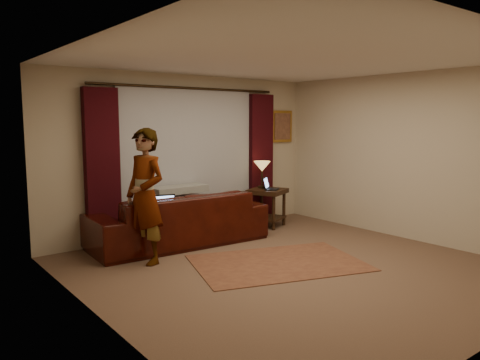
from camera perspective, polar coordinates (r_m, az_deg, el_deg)
name	(u,v)px	position (r m, az deg, el deg)	size (l,w,h in m)	color
floor	(292,268)	(6.09, 6.32, -10.65)	(5.00, 5.00, 0.01)	brown
ceiling	(295,59)	(5.84, 6.69, 14.48)	(5.00, 5.00, 0.02)	silver
wall_back	(187,155)	(7.80, -6.47, 3.09)	(5.00, 0.02, 2.60)	#BFB096
wall_left	(96,183)	(4.45, -17.16, -0.31)	(0.02, 5.00, 2.60)	#BFB096
wall_right	(408,157)	(7.77, 19.81, 2.69)	(0.02, 5.00, 2.60)	#BFB096
sheer_curtain	(189,143)	(7.73, -6.26, 4.54)	(2.50, 0.05, 1.80)	#A1A1A8
drape_left	(102,168)	(7.04, -16.45, 1.41)	(0.50, 0.14, 2.30)	black
drape_right	(260,158)	(8.60, 2.49, 2.71)	(0.50, 0.14, 2.30)	black
curtain_rod	(190,88)	(7.70, -6.16, 11.08)	(0.04, 0.04, 3.40)	black
picture_frame	(282,126)	(9.03, 5.10, 6.53)	(0.50, 0.04, 0.60)	#B9832D
sofa	(178,209)	(7.12, -7.52, -3.53)	(2.66, 1.15, 1.07)	black
throw_blanket	(178,171)	(7.36, -7.51, 1.06)	(0.91, 0.37, 0.11)	gray
clothing_pile	(232,198)	(7.40, -0.95, -2.26)	(0.48, 0.37, 0.20)	brown
laptop_sofa	(166,205)	(6.74, -9.05, -3.07)	(0.35, 0.38, 0.26)	black
area_rug	(278,263)	(6.25, 4.66, -10.03)	(2.17, 1.45, 0.01)	brown
end_table	(267,208)	(8.28, 3.35, -3.39)	(0.58, 0.58, 0.67)	black
tiffany_lamp	(262,175)	(8.31, 2.70, 0.65)	(0.30, 0.30, 0.48)	#968E46
laptop_table	(272,183)	(8.15, 3.93, -0.41)	(0.30, 0.32, 0.22)	black
person	(145,196)	(6.20, -11.47, -1.95)	(0.52, 0.52, 1.77)	gray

